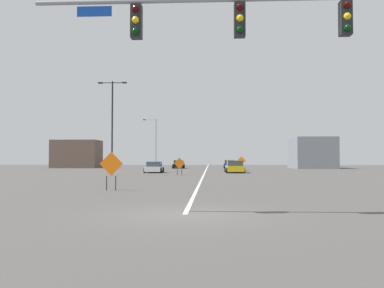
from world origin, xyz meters
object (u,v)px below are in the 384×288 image
object	(u,v)px
traffic_signal_assembly	(299,36)
street_lamp_mid_left	(112,121)
construction_sign_median_far	(111,166)
car_silver_approaching	(234,166)
street_lamp_near_right	(155,141)
car_black_near	(179,165)
construction_sign_left_lane	(241,161)
car_white_mid	(154,167)
construction_sign_right_shoulder	(179,164)
car_blue_distant	(229,164)
car_yellow_passing	(234,167)

from	to	relation	value
traffic_signal_assembly	street_lamp_mid_left	world-z (taller)	street_lamp_mid_left
traffic_signal_assembly	construction_sign_median_far	world-z (taller)	traffic_signal_assembly
traffic_signal_assembly	car_silver_approaching	size ratio (longest dim) A/B	3.12
construction_sign_median_far	car_silver_approaching	bearing A→B (deg)	75.70
street_lamp_near_right	car_black_near	bearing A→B (deg)	3.54
traffic_signal_assembly	construction_sign_median_far	xyz separation A→B (m)	(-8.03, 8.89, -4.13)
construction_sign_left_lane	car_silver_approaching	size ratio (longest dim) A/B	0.49
street_lamp_near_right	car_white_mid	bearing A→B (deg)	-82.05
car_white_mid	car_black_near	size ratio (longest dim) A/B	1.01
street_lamp_mid_left	construction_sign_left_lane	bearing A→B (deg)	51.18
construction_sign_right_shoulder	car_white_mid	size ratio (longest dim) A/B	0.43
construction_sign_left_lane	construction_sign_right_shoulder	size ratio (longest dim) A/B	1.15
car_silver_approaching	car_blue_distant	bearing A→B (deg)	89.79
street_lamp_near_right	car_yellow_passing	world-z (taller)	street_lamp_near_right
construction_sign_left_lane	construction_sign_right_shoulder	distance (m)	19.38
street_lamp_mid_left	construction_sign_left_lane	distance (m)	23.45
street_lamp_mid_left	car_silver_approaching	distance (m)	20.08
car_yellow_passing	car_silver_approaching	size ratio (longest dim) A/B	1.10
street_lamp_near_right	construction_sign_median_far	size ratio (longest dim) A/B	4.13
car_silver_approaching	traffic_signal_assembly	bearing A→B (deg)	-90.59
car_black_near	car_silver_approaching	world-z (taller)	car_black_near
car_blue_distant	street_lamp_near_right	bearing A→B (deg)	-165.96
street_lamp_near_right	car_blue_distant	distance (m)	13.86
traffic_signal_assembly	street_lamp_near_right	world-z (taller)	street_lamp_near_right
car_white_mid	car_silver_approaching	bearing A→B (deg)	34.73
car_black_near	construction_sign_left_lane	bearing A→B (deg)	-44.82
construction_sign_right_shoulder	car_yellow_passing	distance (m)	9.57
car_silver_approaching	car_black_near	bearing A→B (deg)	122.75
construction_sign_right_shoulder	car_black_near	world-z (taller)	construction_sign_right_shoulder
car_blue_distant	car_yellow_passing	xyz separation A→B (m)	(-0.44, -23.24, 0.01)
construction_sign_right_shoulder	construction_sign_median_far	world-z (taller)	construction_sign_median_far
traffic_signal_assembly	construction_sign_left_lane	size ratio (longest dim) A/B	6.35
street_lamp_mid_left	car_black_near	distance (m)	28.66
construction_sign_left_lane	car_black_near	distance (m)	14.07
street_lamp_near_right	construction_sign_right_shoulder	world-z (taller)	street_lamp_near_right
construction_sign_median_far	car_silver_approaching	xyz separation A→B (m)	(8.47, 33.23, -0.67)
construction_sign_median_far	car_silver_approaching	world-z (taller)	construction_sign_median_far
construction_sign_left_lane	car_blue_distant	bearing A→B (deg)	95.19
street_lamp_near_right	car_silver_approaching	size ratio (longest dim) A/B	2.05
car_black_near	car_yellow_passing	distance (m)	21.93
car_silver_approaching	construction_sign_median_far	bearing A→B (deg)	-104.30
car_black_near	street_lamp_mid_left	bearing A→B (deg)	-99.16
traffic_signal_assembly	car_white_mid	distance (m)	36.79
traffic_signal_assembly	car_blue_distant	bearing A→B (deg)	89.52
construction_sign_right_shoulder	car_white_mid	world-z (taller)	construction_sign_right_shoulder
traffic_signal_assembly	street_lamp_near_right	bearing A→B (deg)	102.57
car_blue_distant	car_silver_approaching	distance (m)	16.55
street_lamp_mid_left	car_yellow_passing	size ratio (longest dim) A/B	2.11
traffic_signal_assembly	car_yellow_passing	bearing A→B (deg)	89.92
traffic_signal_assembly	construction_sign_left_lane	xyz separation A→B (m)	(1.67, 45.80, -4.15)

